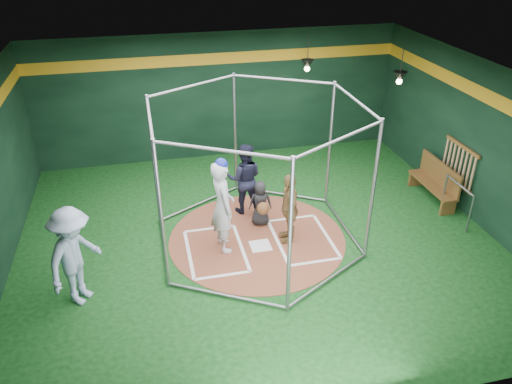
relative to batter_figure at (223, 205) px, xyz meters
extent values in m
cube|color=#0B340F|center=(0.75, 0.16, -1.04)|extent=(10.00, 9.00, 0.02)
cube|color=black|center=(0.75, 0.16, 2.47)|extent=(10.00, 9.00, 0.02)
cube|color=black|center=(0.75, 4.66, 0.72)|extent=(10.00, 0.10, 3.50)
cube|color=black|center=(0.75, -4.34, 0.72)|extent=(10.00, 0.10, 3.50)
cube|color=black|center=(5.75, 0.16, 0.72)|extent=(0.10, 9.00, 3.50)
cube|color=#C78F17|center=(0.75, 4.63, 1.77)|extent=(10.00, 0.01, 0.30)
cube|color=#C78F17|center=(5.72, 0.16, 1.77)|extent=(0.01, 9.00, 0.30)
cylinder|color=brown|center=(0.75, 0.16, -1.02)|extent=(3.80, 3.80, 0.01)
cube|color=white|center=(0.75, -0.14, -1.01)|extent=(0.43, 0.43, 0.01)
cube|color=white|center=(-0.20, 0.76, -1.01)|extent=(1.10, 0.07, 0.01)
cube|color=white|center=(-0.20, -0.94, -1.01)|extent=(1.10, 0.07, 0.01)
cube|color=white|center=(-0.75, -0.09, -1.01)|extent=(0.07, 1.70, 0.01)
cube|color=white|center=(0.35, -0.09, -1.01)|extent=(0.07, 1.70, 0.01)
cube|color=white|center=(1.70, 0.76, -1.01)|extent=(1.10, 0.07, 0.01)
cube|color=white|center=(1.70, -0.94, -1.01)|extent=(1.10, 0.07, 0.01)
cube|color=white|center=(1.15, -0.09, -1.01)|extent=(0.07, 1.70, 0.01)
cube|color=white|center=(2.25, -0.09, -1.01)|extent=(0.07, 1.70, 0.01)
cylinder|color=gray|center=(2.74, 1.31, 0.47)|extent=(0.07, 0.07, 3.00)
cylinder|color=gray|center=(0.75, 2.46, 0.47)|extent=(0.07, 0.07, 3.00)
cylinder|color=gray|center=(-1.24, 1.31, 0.47)|extent=(0.07, 0.07, 3.00)
cylinder|color=gray|center=(-1.24, -0.99, 0.47)|extent=(0.07, 0.07, 3.00)
cylinder|color=gray|center=(0.75, -2.14, 0.47)|extent=(0.07, 0.07, 3.00)
cylinder|color=gray|center=(2.74, -0.99, 0.47)|extent=(0.07, 0.07, 3.00)
cylinder|color=gray|center=(1.75, 1.88, 1.92)|extent=(2.02, 1.20, 0.06)
cylinder|color=gray|center=(1.75, 1.88, -0.98)|extent=(2.02, 1.20, 0.06)
cylinder|color=gray|center=(-0.24, 1.88, 1.92)|extent=(2.02, 1.20, 0.06)
cylinder|color=gray|center=(-0.24, 1.88, -0.98)|extent=(2.02, 1.20, 0.06)
cylinder|color=gray|center=(-1.24, 0.16, 1.92)|extent=(0.06, 2.30, 0.06)
cylinder|color=gray|center=(-1.24, 0.16, -0.98)|extent=(0.06, 2.30, 0.06)
cylinder|color=gray|center=(-0.24, -1.57, 1.92)|extent=(2.02, 1.20, 0.06)
cylinder|color=gray|center=(-0.24, -1.57, -0.98)|extent=(2.02, 1.20, 0.06)
cylinder|color=gray|center=(1.75, -1.57, 1.92)|extent=(2.02, 1.20, 0.06)
cylinder|color=gray|center=(1.75, -1.57, -0.98)|extent=(2.02, 1.20, 0.06)
cylinder|color=gray|center=(2.74, 0.16, 1.92)|extent=(0.06, 2.30, 0.06)
cylinder|color=gray|center=(2.74, 0.16, -0.98)|extent=(0.06, 2.30, 0.06)
cube|color=brown|center=(5.69, 0.56, 0.47)|extent=(0.05, 1.25, 0.08)
cube|color=brown|center=(5.69, 0.56, -0.43)|extent=(0.05, 1.25, 0.08)
cylinder|color=tan|center=(5.67, 0.01, 0.02)|extent=(0.06, 0.06, 0.85)
cylinder|color=tan|center=(5.67, 0.17, 0.02)|extent=(0.06, 0.06, 0.85)
cylinder|color=tan|center=(5.67, 0.32, 0.02)|extent=(0.06, 0.06, 0.85)
cylinder|color=tan|center=(5.67, 0.48, 0.02)|extent=(0.06, 0.06, 0.85)
cylinder|color=tan|center=(5.67, 0.64, 0.02)|extent=(0.06, 0.06, 0.85)
cylinder|color=tan|center=(5.67, 0.79, 0.02)|extent=(0.06, 0.06, 0.85)
cylinder|color=tan|center=(5.67, 0.95, 0.02)|extent=(0.06, 0.06, 0.85)
cylinder|color=tan|center=(5.67, 1.11, 0.02)|extent=(0.06, 0.06, 0.85)
cone|color=black|center=(2.95, 3.76, 1.72)|extent=(0.34, 0.34, 0.22)
sphere|color=#FFD899|center=(2.95, 3.76, 1.59)|extent=(0.14, 0.14, 0.14)
cylinder|color=black|center=(2.95, 3.76, 2.07)|extent=(0.02, 0.02, 0.70)
cone|color=black|center=(4.75, 2.16, 1.72)|extent=(0.34, 0.34, 0.22)
sphere|color=#FFD899|center=(4.75, 2.16, 1.59)|extent=(0.14, 0.14, 0.14)
cylinder|color=black|center=(4.75, 2.16, 2.07)|extent=(0.02, 0.02, 0.70)
imported|color=#B8B9BF|center=(0.00, 0.00, -0.02)|extent=(0.55, 0.77, 1.99)
sphere|color=navy|center=(0.00, 0.00, 0.91)|extent=(0.26, 0.26, 0.26)
imported|color=#AD864A|center=(1.39, -0.02, -0.24)|extent=(0.45, 0.94, 1.55)
imported|color=black|center=(0.96, 0.72, -0.49)|extent=(0.57, 0.42, 1.05)
sphere|color=brown|center=(0.96, 0.47, -0.48)|extent=(0.28, 0.28, 0.28)
imported|color=black|center=(0.74, 1.36, -0.17)|extent=(0.94, 0.80, 1.69)
imported|color=#9BAFCD|center=(-2.78, -1.00, -0.08)|extent=(1.26, 1.41, 1.90)
cube|color=brown|center=(5.30, 0.86, -0.64)|extent=(0.39, 1.67, 0.06)
cube|color=brown|center=(5.46, 0.86, -0.33)|extent=(0.06, 1.67, 0.56)
cube|color=brown|center=(5.30, 0.12, -0.84)|extent=(0.37, 0.07, 0.37)
cube|color=brown|center=(5.30, 1.60, -0.84)|extent=(0.37, 0.07, 0.37)
cylinder|color=gray|center=(5.30, -0.66, -0.57)|extent=(0.05, 0.05, 0.92)
cylinder|color=gray|center=(5.30, 0.37, -0.57)|extent=(0.05, 0.05, 0.92)
cylinder|color=gray|center=(5.30, -0.14, -0.13)|extent=(0.05, 1.02, 0.05)
camera|label=1|loc=(-1.33, -8.55, 5.08)|focal=35.00mm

